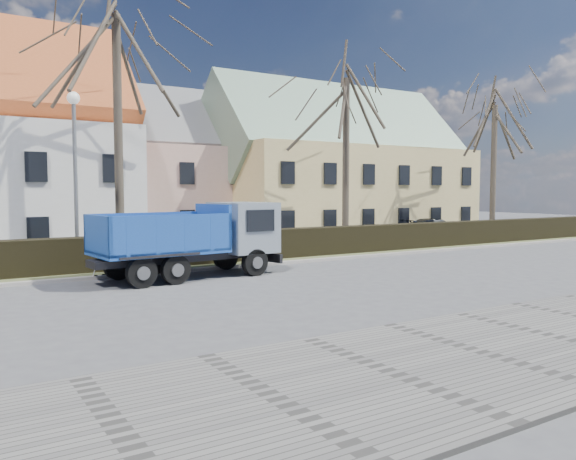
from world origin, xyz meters
TOP-DOWN VIEW (x-y plane):
  - ground at (0.00, 0.00)m, footprint 120.00×120.00m
  - sidewalk_near at (0.00, -8.50)m, footprint 80.00×5.00m
  - curb_far at (0.00, 4.60)m, footprint 80.00×0.30m
  - grass_strip at (0.00, 6.20)m, footprint 80.00×3.00m
  - hedge at (0.00, 6.00)m, footprint 60.00×0.90m
  - building_pink at (4.00, 20.00)m, footprint 10.80×8.80m
  - building_yellow at (16.00, 17.00)m, footprint 18.80×10.80m
  - tree_1 at (-2.00, 8.50)m, footprint 9.20×9.20m
  - tree_2 at (10.00, 8.50)m, footprint 8.00×8.00m
  - tree_3 at (22.00, 8.50)m, footprint 7.60×7.60m
  - dump_truck at (-1.27, 3.23)m, footprint 7.04×3.14m
  - streetlight at (-4.05, 7.00)m, footprint 0.54×0.54m
  - cart_frame at (-3.99, 4.55)m, footprint 0.80×0.62m
  - parked_car_b at (18.86, 10.38)m, footprint 4.72×2.69m

SIDE VIEW (x-z plane):
  - ground at x=0.00m, z-range 0.00..0.00m
  - sidewalk_near at x=0.00m, z-range 0.00..0.08m
  - grass_strip at x=0.00m, z-range 0.00..0.10m
  - curb_far at x=0.00m, z-range 0.00..0.12m
  - cart_frame at x=-3.99m, z-range 0.00..0.64m
  - parked_car_b at x=18.86m, z-range 0.00..1.29m
  - hedge at x=0.00m, z-range 0.00..1.30m
  - dump_truck at x=-1.27m, z-range 0.00..2.74m
  - streetlight at x=-4.05m, z-range 0.00..6.87m
  - building_pink at x=4.00m, z-range 0.00..8.00m
  - building_yellow at x=16.00m, z-range 0.00..8.50m
  - tree_3 at x=22.00m, z-range 0.00..10.45m
  - tree_2 at x=10.00m, z-range 0.00..11.00m
  - tree_1 at x=-2.00m, z-range 0.00..12.65m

